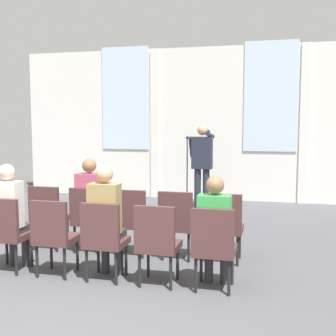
{
  "coord_description": "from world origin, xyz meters",
  "views": [
    {
      "loc": [
        1.93,
        -3.48,
        1.86
      ],
      "look_at": [
        0.12,
        3.72,
        1.07
      ],
      "focal_mm": 46.83,
      "sensor_mm": 36.0,
      "label": 1
    }
  ],
  "objects_px": {
    "chair_r1_c2": "(104,236)",
    "audience_r1_c2": "(106,216)",
    "mic_stand": "(187,193)",
    "chair_r1_c1": "(54,233)",
    "audience_r1_c4": "(215,226)",
    "chair_r1_c3": "(157,240)",
    "chair_r0_c0": "(48,213)",
    "chair_r1_c0": "(7,230)",
    "audience_r1_c0": "(10,212)",
    "speaker": "(202,161)",
    "chair_r0_c2": "(132,218)",
    "chair_r0_c1": "(89,216)",
    "chair_r1_c4": "(214,244)",
    "chair_r0_c4": "(225,223)",
    "chair_r0_c3": "(177,221)",
    "audience_r0_c1": "(91,200)"
  },
  "relations": [
    {
      "from": "chair_r1_c2",
      "to": "audience_r1_c2",
      "type": "relative_size",
      "value": 0.69
    },
    {
      "from": "mic_stand",
      "to": "chair_r1_c1",
      "type": "height_order",
      "value": "mic_stand"
    },
    {
      "from": "audience_r1_c4",
      "to": "chair_r1_c3",
      "type": "bearing_deg",
      "value": -172.55
    },
    {
      "from": "chair_r0_c0",
      "to": "chair_r1_c0",
      "type": "bearing_deg",
      "value": -90.0
    },
    {
      "from": "mic_stand",
      "to": "chair_r1_c1",
      "type": "bearing_deg",
      "value": -98.88
    },
    {
      "from": "chair_r1_c1",
      "to": "chair_r1_c0",
      "type": "bearing_deg",
      "value": 180.0
    },
    {
      "from": "audience_r1_c0",
      "to": "audience_r1_c4",
      "type": "relative_size",
      "value": 1.05
    },
    {
      "from": "speaker",
      "to": "chair_r0_c2",
      "type": "bearing_deg",
      "value": -96.92
    },
    {
      "from": "mic_stand",
      "to": "chair_r0_c1",
      "type": "height_order",
      "value": "mic_stand"
    },
    {
      "from": "chair_r1_c2",
      "to": "chair_r0_c0",
      "type": "bearing_deg",
      "value": 141.99
    },
    {
      "from": "chair_r1_c1",
      "to": "chair_r1_c2",
      "type": "bearing_deg",
      "value": 0.0
    },
    {
      "from": "audience_r1_c0",
      "to": "chair_r1_c4",
      "type": "relative_size",
      "value": 1.43
    },
    {
      "from": "chair_r0_c0",
      "to": "chair_r0_c2",
      "type": "bearing_deg",
      "value": 0.0
    },
    {
      "from": "mic_stand",
      "to": "chair_r0_c4",
      "type": "xyz_separation_m",
      "value": [
        1.22,
        -3.5,
        0.2
      ]
    },
    {
      "from": "speaker",
      "to": "chair_r0_c0",
      "type": "distance_m",
      "value": 3.79
    },
    {
      "from": "chair_r0_c0",
      "to": "speaker",
      "type": "bearing_deg",
      "value": 63.28
    },
    {
      "from": "chair_r1_c0",
      "to": "chair_r1_c4",
      "type": "distance_m",
      "value": 2.56
    },
    {
      "from": "chair_r1_c2",
      "to": "chair_r1_c0",
      "type": "bearing_deg",
      "value": 180.0
    },
    {
      "from": "chair_r0_c0",
      "to": "chair_r0_c1",
      "type": "relative_size",
      "value": 1.0
    },
    {
      "from": "audience_r1_c0",
      "to": "chair_r1_c1",
      "type": "xyz_separation_m",
      "value": [
        0.64,
        -0.08,
        -0.21
      ]
    },
    {
      "from": "chair_r0_c1",
      "to": "chair_r0_c2",
      "type": "bearing_deg",
      "value": 0.0
    },
    {
      "from": "chair_r0_c3",
      "to": "chair_r1_c3",
      "type": "relative_size",
      "value": 1.0
    },
    {
      "from": "chair_r1_c0",
      "to": "chair_r1_c3",
      "type": "relative_size",
      "value": 1.0
    },
    {
      "from": "chair_r0_c2",
      "to": "chair_r1_c0",
      "type": "xyz_separation_m",
      "value": [
        -1.28,
        -1.0,
        0.0
      ]
    },
    {
      "from": "chair_r1_c1",
      "to": "audience_r1_c2",
      "type": "bearing_deg",
      "value": 7.06
    },
    {
      "from": "chair_r0_c4",
      "to": "audience_r1_c2",
      "type": "xyz_separation_m",
      "value": [
        -1.28,
        -0.92,
        0.22
      ]
    },
    {
      "from": "chair_r0_c0",
      "to": "chair_r1_c2",
      "type": "bearing_deg",
      "value": -38.01
    },
    {
      "from": "chair_r0_c3",
      "to": "chair_r1_c4",
      "type": "xyz_separation_m",
      "value": [
        0.64,
        -1.0,
        0.0
      ]
    },
    {
      "from": "mic_stand",
      "to": "chair_r1_c2",
      "type": "xyz_separation_m",
      "value": [
        -0.06,
        -4.5,
        0.2
      ]
    },
    {
      "from": "chair_r1_c3",
      "to": "audience_r1_c4",
      "type": "height_order",
      "value": "audience_r1_c4"
    },
    {
      "from": "audience_r0_c1",
      "to": "speaker",
      "type": "bearing_deg",
      "value": 72.25
    },
    {
      "from": "audience_r0_c1",
      "to": "chair_r0_c4",
      "type": "distance_m",
      "value": 1.94
    },
    {
      "from": "chair_r0_c3",
      "to": "audience_r1_c0",
      "type": "xyz_separation_m",
      "value": [
        -1.92,
        -0.92,
        0.21
      ]
    },
    {
      "from": "chair_r0_c0",
      "to": "chair_r1_c3",
      "type": "bearing_deg",
      "value": -27.52
    },
    {
      "from": "audience_r1_c0",
      "to": "chair_r1_c3",
      "type": "relative_size",
      "value": 1.43
    },
    {
      "from": "audience_r1_c4",
      "to": "mic_stand",
      "type": "bearing_deg",
      "value": 105.45
    },
    {
      "from": "chair_r0_c0",
      "to": "audience_r1_c4",
      "type": "bearing_deg",
      "value": -19.7
    },
    {
      "from": "chair_r1_c4",
      "to": "chair_r0_c0",
      "type": "bearing_deg",
      "value": 158.66
    },
    {
      "from": "speaker",
      "to": "mic_stand",
      "type": "distance_m",
      "value": 0.8
    },
    {
      "from": "chair_r0_c3",
      "to": "audience_r1_c2",
      "type": "xyz_separation_m",
      "value": [
        -0.64,
        -0.92,
        0.22
      ]
    },
    {
      "from": "speaker",
      "to": "audience_r1_c2",
      "type": "height_order",
      "value": "speaker"
    },
    {
      "from": "chair_r1_c4",
      "to": "chair_r1_c1",
      "type": "bearing_deg",
      "value": 180.0
    },
    {
      "from": "audience_r0_c1",
      "to": "chair_r0_c3",
      "type": "relative_size",
      "value": 1.43
    },
    {
      "from": "chair_r0_c2",
      "to": "audience_r0_c1",
      "type": "bearing_deg",
      "value": 172.87
    },
    {
      "from": "speaker",
      "to": "audience_r1_c4",
      "type": "distance_m",
      "value": 4.37
    },
    {
      "from": "mic_stand",
      "to": "chair_r1_c1",
      "type": "xyz_separation_m",
      "value": [
        -0.7,
        -4.5,
        0.2
      ]
    },
    {
      "from": "chair_r1_c0",
      "to": "chair_r1_c4",
      "type": "xyz_separation_m",
      "value": [
        2.56,
        0.0,
        0.0
      ]
    },
    {
      "from": "chair_r1_c1",
      "to": "chair_r1_c3",
      "type": "distance_m",
      "value": 1.28
    },
    {
      "from": "speaker",
      "to": "audience_r1_c2",
      "type": "bearing_deg",
      "value": -95.44
    },
    {
      "from": "speaker",
      "to": "chair_r1_c2",
      "type": "relative_size",
      "value": 1.9
    }
  ]
}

